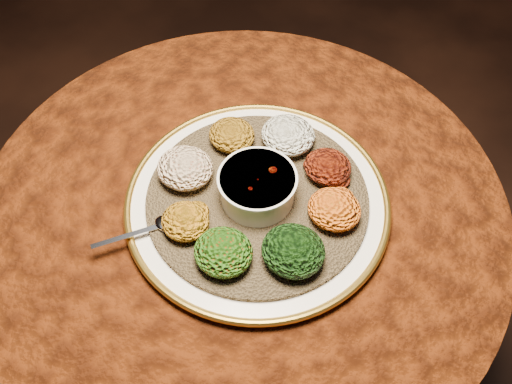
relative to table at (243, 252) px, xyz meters
The scene contains 13 objects.
table is the anchor object (origin of this frame).
platter 0.19m from the table, 17.81° to the left, with size 0.47×0.47×0.02m.
injera 0.21m from the table, 17.81° to the left, with size 0.39×0.39×0.01m, color brown.
stew_bowl 0.24m from the table, 17.81° to the left, with size 0.14×0.14×0.06m.
spoon 0.26m from the table, 117.58° to the right, with size 0.10×0.12×0.01m.
portion_ayib 0.27m from the table, 87.54° to the left, with size 0.10×0.10×0.05m, color white.
portion_kitfo 0.28m from the table, 49.98° to the left, with size 0.09×0.08×0.04m, color black.
portion_tikil 0.28m from the table, 17.16° to the left, with size 0.09×0.09×0.04m, color #AA6E0E.
portion_gomen 0.28m from the table, 22.24° to the right, with size 0.10×0.10×0.05m, color black.
portion_mixveg 0.27m from the table, 66.13° to the right, with size 0.10×0.09×0.05m, color maroon.
portion_kik 0.26m from the table, 106.74° to the right, with size 0.08×0.08×0.04m, color #B96E10.
portion_timatim 0.25m from the table, 165.92° to the right, with size 0.10×0.10×0.05m, color maroon.
portion_shiro 0.26m from the table, 133.17° to the left, with size 0.09×0.08×0.04m, color #875A10.
Camera 1 is at (0.35, -0.47, 1.57)m, focal length 40.00 mm.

